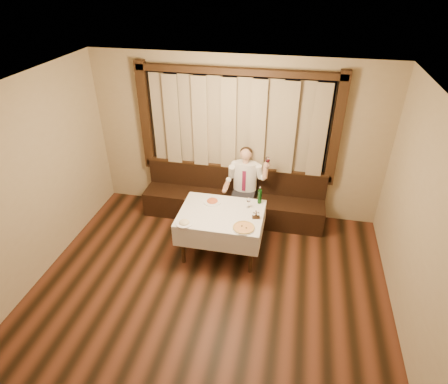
% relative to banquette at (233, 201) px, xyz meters
% --- Properties ---
extents(room, '(5.01, 6.01, 2.81)m').
position_rel_banquette_xyz_m(room, '(-0.00, -1.75, 1.19)').
color(room, black).
rests_on(room, ground).
extents(banquette, '(3.20, 0.61, 0.94)m').
position_rel_banquette_xyz_m(banquette, '(0.00, 0.00, 0.00)').
color(banquette, black).
rests_on(banquette, ground).
extents(dining_table, '(1.27, 0.97, 0.76)m').
position_rel_banquette_xyz_m(dining_table, '(0.00, -1.02, 0.34)').
color(dining_table, black).
rests_on(dining_table, ground).
extents(pizza, '(0.33, 0.33, 0.03)m').
position_rel_banquette_xyz_m(pizza, '(0.39, -1.34, 0.46)').
color(pizza, white).
rests_on(pizza, dining_table).
extents(pasta_red, '(0.28, 0.28, 0.10)m').
position_rel_banquette_xyz_m(pasta_red, '(-0.20, -0.77, 0.48)').
color(pasta_red, white).
rests_on(pasta_red, dining_table).
extents(pasta_cream, '(0.25, 0.25, 0.09)m').
position_rel_banquette_xyz_m(pasta_cream, '(-0.47, -1.40, 0.48)').
color(pasta_cream, white).
rests_on(pasta_cream, dining_table).
extents(green_bottle, '(0.06, 0.06, 0.29)m').
position_rel_banquette_xyz_m(green_bottle, '(0.53, -0.64, 0.57)').
color(green_bottle, '#104E13').
rests_on(green_bottle, dining_table).
extents(table_wine_glass, '(0.07, 0.07, 0.18)m').
position_rel_banquette_xyz_m(table_wine_glass, '(0.38, -0.81, 0.57)').
color(table_wine_glass, white).
rests_on(table_wine_glass, dining_table).
extents(cruet_caddy, '(0.12, 0.08, 0.12)m').
position_rel_banquette_xyz_m(cruet_caddy, '(0.53, -1.06, 0.49)').
color(cruet_caddy, black).
rests_on(cruet_caddy, dining_table).
extents(seated_man, '(0.75, 0.56, 1.38)m').
position_rel_banquette_xyz_m(seated_man, '(0.21, -0.09, 0.50)').
color(seated_man, black).
rests_on(seated_man, ground).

